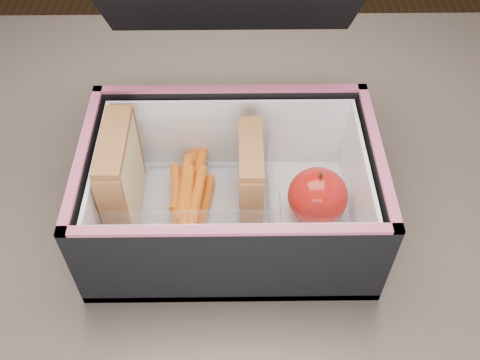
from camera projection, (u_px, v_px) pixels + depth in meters
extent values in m
cube|color=brown|center=(220.00, 198.00, 0.67)|extent=(1.20, 0.80, 0.03)
cube|color=#382D26|center=(473.00, 181.00, 1.19)|extent=(0.05, 0.05, 0.72)
cube|color=beige|center=(114.00, 177.00, 0.58)|extent=(0.01, 0.10, 0.11)
cube|color=#B56071|center=(122.00, 179.00, 0.59)|extent=(0.01, 0.10, 0.10)
cube|color=beige|center=(130.00, 177.00, 0.58)|extent=(0.01, 0.10, 0.11)
cube|color=brown|center=(112.00, 140.00, 0.54)|extent=(0.03, 0.10, 0.01)
cube|color=beige|center=(243.00, 179.00, 0.59)|extent=(0.01, 0.09, 0.09)
cube|color=#B56071|center=(250.00, 181.00, 0.59)|extent=(0.01, 0.08, 0.09)
cube|color=beige|center=(257.00, 179.00, 0.59)|extent=(0.01, 0.09, 0.09)
cube|color=brown|center=(251.00, 148.00, 0.55)|extent=(0.03, 0.09, 0.01)
cylinder|color=orange|center=(203.00, 209.00, 0.61)|extent=(0.03, 0.10, 0.01)
cylinder|color=orange|center=(177.00, 197.00, 0.61)|extent=(0.02, 0.10, 0.01)
cylinder|color=orange|center=(196.00, 199.00, 0.59)|extent=(0.02, 0.10, 0.01)
cylinder|color=orange|center=(188.00, 210.00, 0.61)|extent=(0.02, 0.10, 0.01)
cylinder|color=orange|center=(185.00, 179.00, 0.63)|extent=(0.03, 0.10, 0.01)
cylinder|color=orange|center=(187.00, 199.00, 0.59)|extent=(0.01, 0.10, 0.01)
cylinder|color=orange|center=(196.00, 205.00, 0.62)|extent=(0.02, 0.10, 0.01)
cylinder|color=orange|center=(196.00, 176.00, 0.63)|extent=(0.03, 0.10, 0.01)
cylinder|color=orange|center=(185.00, 187.00, 0.60)|extent=(0.02, 0.10, 0.01)
cylinder|color=orange|center=(184.00, 191.00, 0.63)|extent=(0.02, 0.10, 0.01)
cube|color=white|center=(312.00, 215.00, 0.61)|extent=(0.07, 0.08, 0.01)
ellipsoid|color=maroon|center=(318.00, 196.00, 0.59)|extent=(0.08, 0.08, 0.06)
cylinder|color=#412717|center=(321.00, 175.00, 0.56)|extent=(0.00, 0.01, 0.01)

